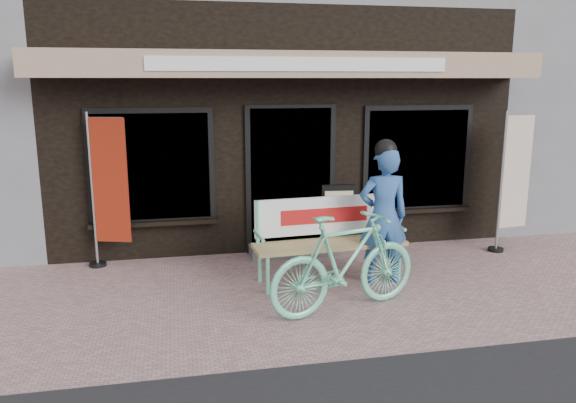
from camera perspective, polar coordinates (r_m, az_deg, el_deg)
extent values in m
plane|color=#A88180|center=(6.79, 3.73, -9.83)|extent=(70.00, 70.00, 0.00)
cube|color=black|center=(11.22, -2.92, 8.41)|extent=(7.00, 6.00, 3.60)
cube|color=tan|center=(7.90, 0.79, 13.71)|extent=(7.00, 0.80, 0.35)
cube|color=white|center=(7.50, 1.47, 13.78)|extent=(4.00, 0.02, 0.18)
cube|color=black|center=(8.35, 0.27, 2.25)|extent=(1.20, 0.06, 2.10)
cube|color=black|center=(8.34, 0.28, 2.24)|extent=(1.35, 0.04, 2.20)
cube|color=black|center=(8.14, -13.67, 3.43)|extent=(1.60, 0.06, 1.50)
cube|color=black|center=(8.93, 12.97, 4.22)|extent=(1.60, 0.06, 1.50)
cube|color=black|center=(8.13, -13.67, 3.42)|extent=(1.75, 0.04, 1.65)
cube|color=black|center=(8.92, 13.00, 4.22)|extent=(1.75, 0.04, 1.65)
cube|color=black|center=(8.24, -13.40, -2.13)|extent=(1.80, 0.18, 0.06)
cube|color=black|center=(9.02, 12.89, -0.87)|extent=(1.80, 0.18, 0.06)
cube|color=#59595B|center=(8.37, 0.59, -4.94)|extent=(1.30, 0.45, 0.15)
cylinder|color=#6DD4AA|center=(6.85, -2.08, -7.54)|extent=(0.05, 0.05, 0.46)
cylinder|color=#6DD4AA|center=(7.26, -2.90, -6.41)|extent=(0.05, 0.05, 0.46)
cylinder|color=#6DD4AA|center=(7.43, 11.22, -6.18)|extent=(0.05, 0.05, 0.46)
cylinder|color=#6DD4AA|center=(7.81, 9.78, -5.22)|extent=(0.05, 0.05, 0.46)
cube|color=tan|center=(7.21, 4.28, -4.36)|extent=(2.00, 0.63, 0.05)
cylinder|color=#6DD4AA|center=(7.10, -3.12, -2.33)|extent=(0.05, 0.05, 0.60)
cylinder|color=#6DD4AA|center=(7.67, 10.07, -1.39)|extent=(0.05, 0.05, 0.60)
cube|color=white|center=(7.34, 3.69, -1.40)|extent=(1.86, 0.17, 0.49)
cube|color=#B21414|center=(7.32, 3.76, -1.44)|extent=(1.18, 0.09, 0.20)
cylinder|color=#6DD4AA|center=(6.91, -2.98, -3.49)|extent=(0.08, 0.48, 0.04)
cylinder|color=#6DD4AA|center=(7.52, 10.99, -2.39)|extent=(0.08, 0.48, 0.04)
imported|color=#2B5595|center=(7.18, 9.66, -1.48)|extent=(0.66, 0.45, 1.74)
sphere|color=black|center=(7.03, 9.90, 5.16)|extent=(0.29, 0.29, 0.28)
imported|color=#6DD4AA|center=(6.30, 5.83, -6.20)|extent=(1.95, 1.02, 1.13)
cylinder|color=gray|center=(8.08, -19.26, 1.00)|extent=(0.04, 0.04, 2.14)
cylinder|color=gray|center=(7.86, -18.14, 8.09)|extent=(0.47, 0.16, 0.02)
cube|color=maroon|center=(7.95, -17.61, 2.01)|extent=(0.47, 0.17, 1.70)
cylinder|color=black|center=(8.33, -18.75, -6.06)|extent=(0.29, 0.29, 0.05)
cylinder|color=gray|center=(8.90, 20.83, 1.80)|extent=(0.04, 0.04, 2.11)
cylinder|color=gray|center=(8.95, 22.51, 8.05)|extent=(0.48, 0.08, 0.02)
cube|color=beige|center=(9.04, 22.17, 2.77)|extent=(0.48, 0.09, 1.68)
cylinder|color=black|center=(9.13, 20.34, -4.59)|extent=(0.26, 0.26, 0.05)
cube|color=black|center=(8.55, 5.09, -1.63)|extent=(0.51, 0.14, 1.01)
cube|color=beige|center=(8.47, 5.17, -0.99)|extent=(0.43, 0.07, 0.62)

